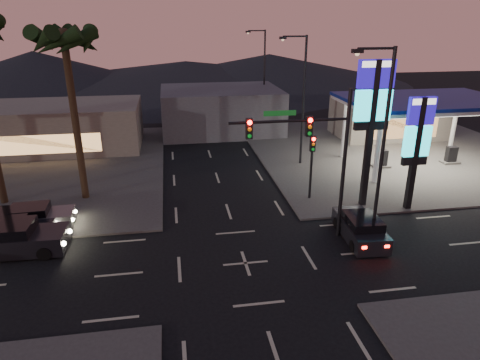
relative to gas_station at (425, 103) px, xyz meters
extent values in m
plane|color=black|center=(-16.00, -12.00, -5.08)|extent=(140.00, 140.00, 0.00)
cube|color=#47443F|center=(0.00, 4.00, -5.02)|extent=(24.00, 24.00, 0.12)
cube|color=#47443F|center=(-32.00, 4.00, -5.02)|extent=(24.00, 24.00, 0.12)
cylinder|color=silver|center=(-5.00, -3.00, -2.58)|extent=(0.36, 0.36, 5.00)
cylinder|color=silver|center=(-5.00, 3.00, -2.58)|extent=(0.36, 0.36, 5.00)
cylinder|color=silver|center=(5.00, 3.00, -2.58)|extent=(0.36, 0.36, 5.00)
cube|color=silver|center=(0.00, 0.00, 0.12)|extent=(12.00, 8.00, 0.50)
cube|color=white|center=(0.00, 0.00, -0.18)|extent=(11.60, 7.60, 0.06)
cube|color=navy|center=(0.00, 0.00, 0.27)|extent=(12.20, 8.20, 0.25)
cube|color=black|center=(-3.00, 0.00, -4.28)|extent=(0.80, 0.50, 1.40)
cube|color=black|center=(3.00, 0.00, -4.28)|extent=(0.80, 0.50, 1.40)
cube|color=#726B5B|center=(2.00, 9.00, -3.08)|extent=(10.00, 6.00, 4.00)
cube|color=black|center=(-7.50, -6.50, -0.58)|extent=(0.35, 0.35, 9.00)
cube|color=#1B0D97|center=(-7.50, -6.50, 3.12)|extent=(2.20, 0.30, 1.60)
cube|color=white|center=(-7.50, -6.50, 3.67)|extent=(1.98, 0.32, 0.35)
cube|color=#1AF1FF|center=(-7.50, -6.50, 1.32)|extent=(2.20, 0.30, 1.80)
cube|color=black|center=(-7.50, -6.50, 0.12)|extent=(2.09, 0.28, 0.50)
cube|color=black|center=(-5.00, -7.50, -1.58)|extent=(0.35, 0.35, 7.00)
cube|color=#1B0D97|center=(-5.00, -7.50, 1.12)|extent=(1.60, 0.30, 1.60)
cube|color=white|center=(-5.00, -7.50, 1.67)|extent=(1.44, 0.32, 0.35)
cube|color=#1AF1FF|center=(-5.00, -7.50, -0.68)|extent=(1.60, 0.30, 1.80)
cube|color=black|center=(-5.00, -7.50, -1.88)|extent=(1.52, 0.28, 0.50)
cylinder|color=black|center=(-10.50, -10.00, -1.08)|extent=(0.20, 0.20, 8.00)
cylinder|color=black|center=(-13.50, -10.00, 1.42)|extent=(6.00, 0.14, 0.14)
cube|color=#0C3F14|center=(-14.00, -10.00, 1.82)|extent=(1.60, 0.05, 0.25)
cube|color=black|center=(-12.50, -10.00, 1.12)|extent=(0.32, 0.25, 1.00)
sphere|color=#FF0C07|center=(-12.50, -10.15, 1.45)|extent=(0.22, 0.22, 0.22)
sphere|color=orange|center=(-12.50, -10.15, 1.12)|extent=(0.20, 0.20, 0.20)
sphere|color=#0CB226|center=(-12.50, -10.15, 0.79)|extent=(0.20, 0.20, 0.20)
cube|color=black|center=(-15.50, -10.00, 1.12)|extent=(0.32, 0.25, 1.00)
sphere|color=#FF0C07|center=(-15.50, -10.15, 1.45)|extent=(0.22, 0.22, 0.22)
sphere|color=orange|center=(-15.50, -10.15, 1.12)|extent=(0.20, 0.20, 0.20)
sphere|color=#0CB226|center=(-15.50, -10.15, 0.79)|extent=(0.20, 0.20, 0.20)
cylinder|color=black|center=(-10.50, -5.00, -3.08)|extent=(0.16, 0.16, 4.00)
cube|color=black|center=(-10.50, -5.00, -1.28)|extent=(0.32, 0.25, 1.00)
sphere|color=#FF0C07|center=(-10.50, -5.15, -0.95)|extent=(0.22, 0.22, 0.22)
sphere|color=orange|center=(-10.50, -5.15, -1.28)|extent=(0.20, 0.20, 0.20)
sphere|color=#0CB226|center=(-10.50, -5.15, -1.61)|extent=(0.20, 0.20, 0.20)
cylinder|color=black|center=(-9.00, -11.00, -0.08)|extent=(0.18, 0.18, 10.00)
cylinder|color=black|center=(-9.90, -11.00, 4.82)|extent=(1.80, 0.12, 0.12)
cube|color=black|center=(-10.80, -11.00, 4.72)|extent=(0.50, 0.25, 0.18)
sphere|color=#FFCC8C|center=(-10.80, -11.00, 4.60)|extent=(0.20, 0.20, 0.20)
cylinder|color=black|center=(-9.00, 2.00, -0.08)|extent=(0.18, 0.18, 10.00)
cylinder|color=black|center=(-9.90, 2.00, 4.82)|extent=(1.80, 0.12, 0.12)
cube|color=black|center=(-10.80, 2.00, 4.72)|extent=(0.50, 0.25, 0.18)
sphere|color=#FFCC8C|center=(-10.80, 2.00, 4.60)|extent=(0.20, 0.20, 0.20)
cylinder|color=black|center=(-9.00, 16.00, -0.08)|extent=(0.18, 0.18, 10.00)
cylinder|color=black|center=(-9.90, 16.00, 4.82)|extent=(1.80, 0.12, 0.12)
cube|color=black|center=(-10.80, 16.00, 4.72)|extent=(0.50, 0.25, 0.18)
sphere|color=#FFCC8C|center=(-10.80, 16.00, 4.60)|extent=(0.20, 0.20, 0.20)
cylinder|color=black|center=(-25.00, -2.50, 0.02)|extent=(0.44, 0.44, 10.20)
sphere|color=black|center=(-25.00, -2.50, 5.12)|extent=(0.90, 0.90, 0.90)
cone|color=black|center=(-23.70, -2.50, 4.82)|extent=(0.90, 2.74, 1.91)
cone|color=black|center=(-24.08, -1.58, 4.82)|extent=(2.57, 2.57, 1.91)
cone|color=black|center=(-25.00, -1.20, 4.82)|extent=(2.74, 0.90, 1.91)
cone|color=black|center=(-25.92, -1.58, 4.82)|extent=(2.57, 2.57, 1.91)
cone|color=black|center=(-26.30, -2.50, 4.82)|extent=(0.90, 2.74, 1.91)
cone|color=black|center=(-25.92, -3.42, 4.82)|extent=(2.57, 2.57, 1.91)
cone|color=black|center=(-25.00, -3.80, 4.82)|extent=(2.74, 0.90, 1.91)
cone|color=black|center=(-24.08, -3.42, 4.82)|extent=(2.57, 2.57, 1.91)
cube|color=#726B5B|center=(-30.00, 10.00, -3.08)|extent=(16.00, 8.00, 4.00)
cube|color=#4C4C51|center=(-14.00, 14.00, -2.88)|extent=(12.00, 9.00, 4.40)
cone|color=black|center=(-41.00, 48.00, -2.08)|extent=(40.00, 40.00, 6.00)
cone|color=black|center=(-1.00, 48.00, -2.58)|extent=(50.00, 50.00, 5.00)
cone|color=black|center=(-16.00, 48.00, -3.08)|extent=(60.00, 60.00, 4.00)
cube|color=black|center=(-27.22, -9.09, -4.48)|extent=(4.88, 2.15, 0.99)
cube|color=black|center=(-27.55, -9.08, -3.82)|extent=(2.46, 1.93, 0.71)
cylinder|color=black|center=(-25.66, -8.19, -4.73)|extent=(0.71, 0.28, 0.70)
cylinder|color=black|center=(-25.70, -10.06, -4.73)|extent=(0.71, 0.28, 0.70)
sphere|color=#FFF2BF|center=(-24.79, -8.49, -4.40)|extent=(0.24, 0.24, 0.24)
sphere|color=#FFF2BF|center=(-24.82, -9.81, -4.40)|extent=(0.24, 0.24, 0.24)
cube|color=#5F5E61|center=(-27.02, -6.39, -4.57)|extent=(4.12, 1.89, 0.83)
cube|color=black|center=(-27.29, -6.40, -4.02)|extent=(2.10, 1.66, 0.60)
cylinder|color=black|center=(-25.77, -5.55, -4.79)|extent=(0.60, 0.25, 0.59)
cylinder|color=black|center=(-25.69, -7.11, -4.79)|extent=(0.60, 0.25, 0.59)
cylinder|color=black|center=(-28.34, -5.67, -4.79)|extent=(0.60, 0.25, 0.59)
cylinder|color=black|center=(-28.27, -7.23, -4.79)|extent=(0.60, 0.25, 0.59)
sphere|color=#FFF2BF|center=(-25.02, -5.74, -4.51)|extent=(0.20, 0.20, 0.20)
sphere|color=#FFF2BF|center=(-24.97, -6.84, -4.51)|extent=(0.20, 0.20, 0.20)
cube|color=#FF140A|center=(-29.07, -5.93, -4.44)|extent=(0.08, 0.23, 0.13)
cube|color=black|center=(-27.77, -6.75, -4.58)|extent=(4.03, 1.81, 0.81)
cube|color=black|center=(-28.04, -6.74, -4.04)|extent=(2.04, 1.60, 0.59)
cylinder|color=black|center=(-26.48, -6.03, -4.79)|extent=(0.59, 0.24, 0.58)
cylinder|color=black|center=(-26.54, -7.56, -4.79)|extent=(0.59, 0.24, 0.58)
cylinder|color=black|center=(-29.01, -5.94, -4.79)|extent=(0.59, 0.24, 0.58)
sphere|color=#FFF2BF|center=(-25.77, -6.28, -4.52)|extent=(0.20, 0.20, 0.20)
sphere|color=#FFF2BF|center=(-25.81, -7.36, -4.52)|extent=(0.20, 0.20, 0.20)
cube|color=black|center=(-9.50, -10.53, -4.55)|extent=(2.03, 4.33, 0.86)
cube|color=black|center=(-9.52, -10.82, -3.98)|extent=(1.76, 2.21, 0.62)
cylinder|color=black|center=(-10.23, -9.14, -4.77)|extent=(0.27, 0.63, 0.62)
cylinder|color=black|center=(-8.60, -9.24, -4.77)|extent=(0.27, 0.63, 0.62)
cylinder|color=black|center=(-10.40, -11.82, -4.77)|extent=(0.27, 0.63, 0.62)
cylinder|color=black|center=(-8.77, -11.92, -4.77)|extent=(0.27, 0.63, 0.62)
cube|color=#FF140A|center=(-10.20, -12.60, -4.41)|extent=(0.24, 0.09, 0.13)
cube|color=#FF140A|center=(-9.05, -12.67, -4.41)|extent=(0.24, 0.09, 0.13)
camera|label=1|loc=(-19.20, -29.70, 6.13)|focal=32.00mm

